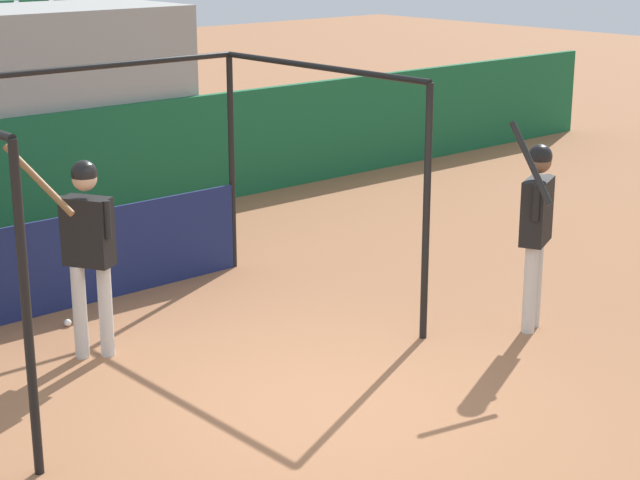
# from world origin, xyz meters

# --- Properties ---
(ground_plane) EXTENTS (60.00, 60.00, 0.00)m
(ground_plane) POSITION_xyz_m (0.00, 0.00, 0.00)
(ground_plane) COLOR #9E6642
(batting_cage) EXTENTS (4.14, 3.12, 2.51)m
(batting_cage) POSITION_xyz_m (-0.29, 3.00, 1.05)
(batting_cage) COLOR black
(batting_cage) RESTS_ON ground
(player_batter) EXTENTS (0.75, 0.75, 2.01)m
(player_batter) POSITION_xyz_m (-0.90, 2.19, 1.14)
(player_batter) COLOR silver
(player_batter) RESTS_ON ground
(player_waiting) EXTENTS (0.64, 0.60, 2.12)m
(player_waiting) POSITION_xyz_m (2.71, -0.05, 1.14)
(player_waiting) COLOR silver
(player_waiting) RESTS_ON ground
(baseball) EXTENTS (0.07, 0.07, 0.07)m
(baseball) POSITION_xyz_m (-0.70, 3.06, 0.04)
(baseball) COLOR white
(baseball) RESTS_ON ground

